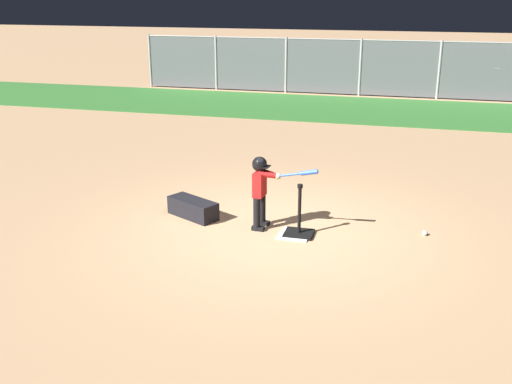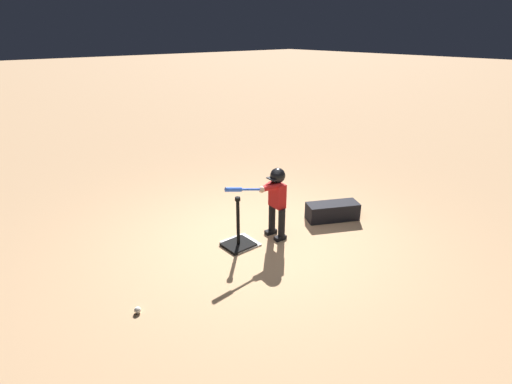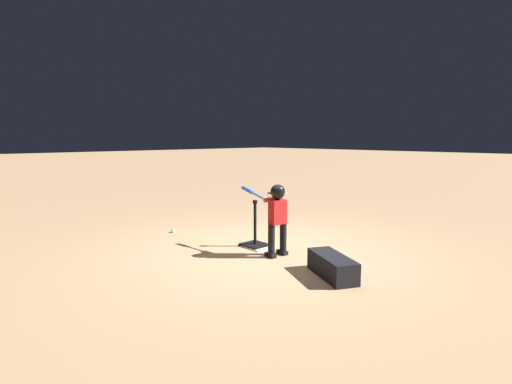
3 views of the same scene
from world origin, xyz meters
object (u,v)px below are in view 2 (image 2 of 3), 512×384
at_px(batter_child, 275,195).
at_px(equipment_bag, 332,211).
at_px(batting_tee, 238,239).
at_px(baseball, 138,310).

bearing_deg(batter_child, equipment_bag, 172.09).
bearing_deg(batting_tee, batter_child, 167.40).
bearing_deg(equipment_bag, batting_tee, 17.97).
distance_m(batter_child, baseball, 2.43).
xyz_separation_m(batter_child, baseball, (2.32, 0.31, -0.64)).
relative_size(batter_child, baseball, 14.59).
bearing_deg(baseball, batting_tee, -165.67).
bearing_deg(equipment_bag, baseball, 30.09).
distance_m(baseball, equipment_bag, 3.46).
distance_m(batter_child, equipment_bag, 1.27).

